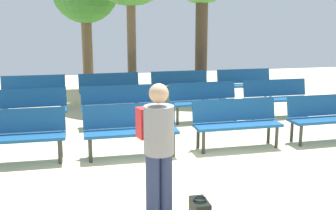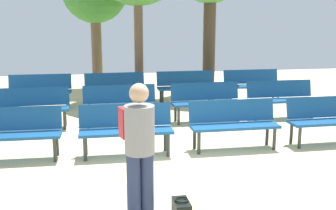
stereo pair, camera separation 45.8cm
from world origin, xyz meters
The scene contains 14 objects.
ground_plane centered at (0.00, 0.00, 0.00)m, with size 24.00×24.00×0.00m, color beige.
bench_r0_c0 centered at (-2.87, 1.62, 0.50)m, with size 1.61×0.52×0.87m.
bench_r0_c1 centered at (-0.99, 1.54, 0.50)m, with size 1.61×0.50×0.87m.
bench_r0_c2 centered at (0.96, 1.56, 0.50)m, with size 1.60×0.49×0.87m.
bench_r0_c3 centered at (2.84, 1.55, 0.50)m, with size 1.60×0.50×0.87m.
bench_r1_c0 centered at (-2.86, 3.59, 0.50)m, with size 1.61×0.53×0.87m.
bench_r1_c1 centered at (-0.96, 3.59, 0.50)m, with size 1.60×0.49×0.87m.
bench_r1_c2 centered at (1.00, 3.60, 0.50)m, with size 1.61×0.53×0.87m.
bench_r1_c3 centered at (2.83, 3.59, 0.50)m, with size 1.60×0.49×0.87m.
bench_r2_c0 centered at (-2.91, 5.68, 0.50)m, with size 1.61×0.53×0.87m.
bench_r2_c1 centered at (-0.96, 5.65, 0.50)m, with size 1.61×0.51×0.87m.
bench_r2_c2 centered at (0.99, 5.67, 0.50)m, with size 1.60×0.50×0.87m.
bench_r2_c3 centered at (2.90, 5.64, 0.50)m, with size 1.60×0.48×0.87m.
visitor_with_backpack centered at (-1.02, -0.91, 0.94)m, with size 0.42×0.58×1.65m.
Camera 2 is at (-1.48, -5.40, 2.37)m, focal length 44.39 mm.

